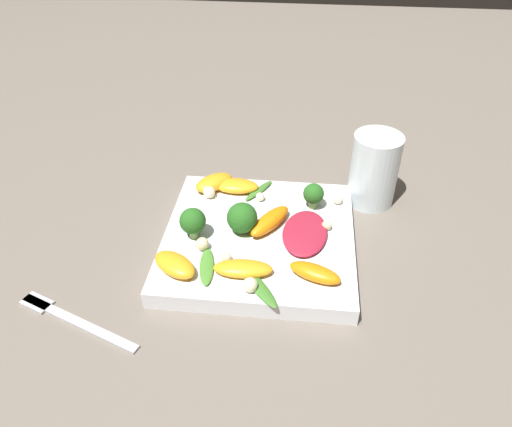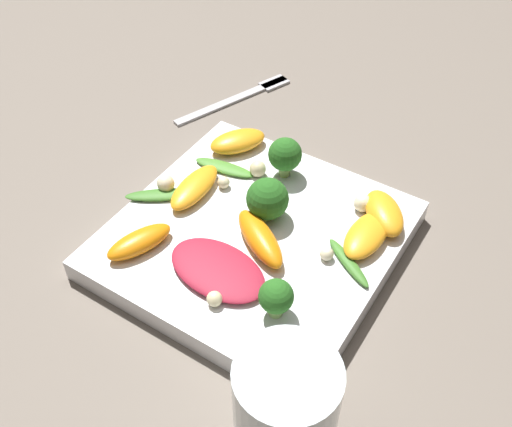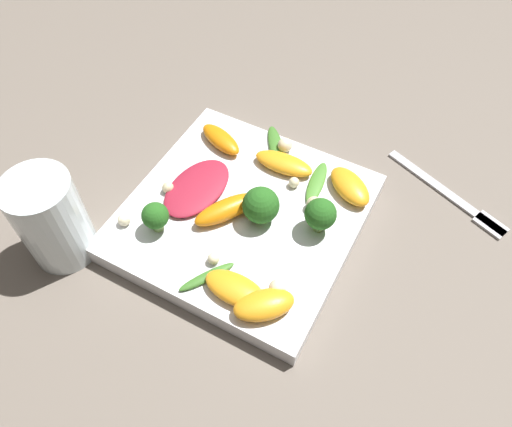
# 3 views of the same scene
# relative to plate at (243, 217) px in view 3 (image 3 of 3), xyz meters

# --- Properties ---
(ground_plane) EXTENTS (2.40, 2.40, 0.00)m
(ground_plane) POSITION_rel_plate_xyz_m (0.00, 0.00, -0.01)
(ground_plane) COLOR #6B6056
(plate) EXTENTS (0.25, 0.25, 0.02)m
(plate) POSITION_rel_plate_xyz_m (0.00, 0.00, 0.00)
(plate) COLOR white
(plate) RESTS_ON ground_plane
(drinking_glass) EXTENTS (0.07, 0.07, 0.11)m
(drinking_glass) POSITION_rel_plate_xyz_m (0.12, -0.16, 0.04)
(drinking_glass) COLOR silver
(drinking_glass) RESTS_ON ground_plane
(fork) EXTENTS (0.08, 0.16, 0.01)m
(fork) POSITION_rel_plate_xyz_m (-0.15, 0.21, -0.01)
(fork) COLOR #B2B2B7
(fork) RESTS_ON ground_plane
(radicchio_leaf_0) EXTENTS (0.10, 0.07, 0.01)m
(radicchio_leaf_0) POSITION_rel_plate_xyz_m (0.00, -0.06, 0.02)
(radicchio_leaf_0) COLOR maroon
(radicchio_leaf_0) RESTS_ON plate
(orange_segment_0) EXTENTS (0.03, 0.07, 0.02)m
(orange_segment_0) POSITION_rel_plate_xyz_m (-0.08, 0.01, 0.02)
(orange_segment_0) COLOR orange
(orange_segment_0) RESTS_ON plate
(orange_segment_1) EXTENTS (0.03, 0.07, 0.02)m
(orange_segment_1) POSITION_rel_plate_xyz_m (0.09, 0.04, 0.02)
(orange_segment_1) COLOR orange
(orange_segment_1) RESTS_ON plate
(orange_segment_2) EXTENTS (0.06, 0.07, 0.02)m
(orange_segment_2) POSITION_rel_plate_xyz_m (-0.08, 0.09, 0.02)
(orange_segment_2) COLOR orange
(orange_segment_2) RESTS_ON plate
(orange_segment_3) EXTENTS (0.05, 0.07, 0.02)m
(orange_segment_3) POSITION_rel_plate_xyz_m (-0.08, -0.07, 0.02)
(orange_segment_3) COLOR orange
(orange_segment_3) RESTS_ON plate
(orange_segment_4) EXTENTS (0.08, 0.06, 0.02)m
(orange_segment_4) POSITION_rel_plate_xyz_m (0.01, -0.01, 0.02)
(orange_segment_4) COLOR orange
(orange_segment_4) RESTS_ON plate
(orange_segment_5) EXTENTS (0.06, 0.07, 0.02)m
(orange_segment_5) POSITION_rel_plate_xyz_m (0.10, 0.08, 0.02)
(orange_segment_5) COLOR orange
(orange_segment_5) RESTS_ON plate
(broccoli_floret_0) EXTENTS (0.03, 0.03, 0.04)m
(broccoli_floret_0) POSITION_rel_plate_xyz_m (-0.02, 0.08, 0.04)
(broccoli_floret_0) COLOR #84AD5B
(broccoli_floret_0) RESTS_ON plate
(broccoli_floret_1) EXTENTS (0.03, 0.03, 0.04)m
(broccoli_floret_1) POSITION_rel_plate_xyz_m (0.06, -0.07, 0.03)
(broccoli_floret_1) COLOR #84AD5B
(broccoli_floret_1) RESTS_ON plate
(broccoli_floret_2) EXTENTS (0.04, 0.04, 0.04)m
(broccoli_floret_2) POSITION_rel_plate_xyz_m (-0.00, 0.02, 0.03)
(broccoli_floret_2) COLOR #7A9E51
(broccoli_floret_2) RESTS_ON plate
(arugula_sprig_0) EXTENTS (0.07, 0.03, 0.01)m
(arugula_sprig_0) POSITION_rel_plate_xyz_m (-0.07, 0.06, 0.01)
(arugula_sprig_0) COLOR #47842D
(arugula_sprig_0) RESTS_ON plate
(arugula_sprig_1) EXTENTS (0.06, 0.04, 0.01)m
(arugula_sprig_1) POSITION_rel_plate_xyz_m (0.09, 0.01, 0.01)
(arugula_sprig_1) COLOR #3D7528
(arugula_sprig_1) RESTS_ON plate
(arugula_sprig_2) EXTENTS (0.07, 0.06, 0.01)m
(arugula_sprig_2) POSITION_rel_plate_xyz_m (-0.10, -0.01, 0.01)
(arugula_sprig_2) COLOR #3D7528
(arugula_sprig_2) RESTS_ON plate
(macadamia_nut_0) EXTENTS (0.01, 0.01, 0.01)m
(macadamia_nut_0) POSITION_rel_plate_xyz_m (-0.06, 0.03, 0.02)
(macadamia_nut_0) COLOR beige
(macadamia_nut_0) RESTS_ON plate
(macadamia_nut_1) EXTENTS (0.01, 0.01, 0.01)m
(macadamia_nut_1) POSITION_rel_plate_xyz_m (0.07, 0.01, 0.02)
(macadamia_nut_1) COLOR beige
(macadamia_nut_1) RESTS_ON plate
(macadamia_nut_2) EXTENTS (0.02, 0.02, 0.02)m
(macadamia_nut_2) POSITION_rel_plate_xyz_m (-0.04, 0.07, 0.02)
(macadamia_nut_2) COLOR beige
(macadamia_nut_2) RESTS_ON plate
(macadamia_nut_3) EXTENTS (0.02, 0.02, 0.02)m
(macadamia_nut_3) POSITION_rel_plate_xyz_m (-0.11, 0.00, 0.02)
(macadamia_nut_3) COLOR beige
(macadamia_nut_3) RESTS_ON plate
(macadamia_nut_4) EXTENTS (0.01, 0.01, 0.01)m
(macadamia_nut_4) POSITION_rel_plate_xyz_m (0.02, -0.09, 0.02)
(macadamia_nut_4) COLOR beige
(macadamia_nut_4) RESTS_ON plate
(macadamia_nut_5) EXTENTS (0.01, 0.01, 0.01)m
(macadamia_nut_5) POSITION_rel_plate_xyz_m (0.08, -0.11, 0.02)
(macadamia_nut_5) COLOR beige
(macadamia_nut_5) RESTS_ON plate
(macadamia_nut_6) EXTENTS (0.02, 0.02, 0.02)m
(macadamia_nut_6) POSITION_rel_plate_xyz_m (0.07, 0.08, 0.02)
(macadamia_nut_6) COLOR beige
(macadamia_nut_6) RESTS_ON plate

